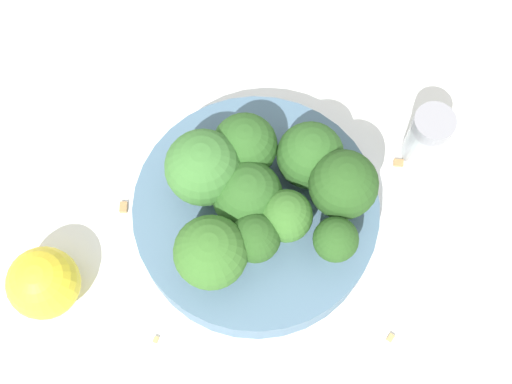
# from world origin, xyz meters

# --- Properties ---
(ground_plane) EXTENTS (3.00, 3.00, 0.00)m
(ground_plane) POSITION_xyz_m (0.00, 0.00, 0.00)
(ground_plane) COLOR white
(bowl) EXTENTS (0.20, 0.20, 0.04)m
(bowl) POSITION_xyz_m (0.00, 0.00, 0.02)
(bowl) COLOR slate
(bowl) RESTS_ON ground_plane
(broccoli_floret_0) EXTENTS (0.05, 0.05, 0.06)m
(broccoli_floret_0) POSITION_xyz_m (0.01, 0.00, 0.07)
(broccoli_floret_0) COLOR #7A9E5B
(broccoli_floret_0) RESTS_ON bowl
(broccoli_floret_1) EXTENTS (0.04, 0.04, 0.05)m
(broccoli_floret_1) POSITION_xyz_m (0.01, 0.03, 0.07)
(broccoli_floret_1) COLOR #8EB770
(broccoli_floret_1) RESTS_ON bowl
(broccoli_floret_2) EXTENTS (0.05, 0.05, 0.05)m
(broccoli_floret_2) POSITION_xyz_m (-0.05, -0.02, 0.07)
(broccoli_floret_2) COLOR #8EB770
(broccoli_floret_2) RESTS_ON bowl
(broccoli_floret_3) EXTENTS (0.05, 0.05, 0.07)m
(broccoli_floret_3) POSITION_xyz_m (0.04, 0.04, 0.07)
(broccoli_floret_3) COLOR #7A9E5B
(broccoli_floret_3) RESTS_ON bowl
(broccoli_floret_4) EXTENTS (0.05, 0.05, 0.06)m
(broccoli_floret_4) POSITION_xyz_m (-0.00, -0.04, 0.07)
(broccoli_floret_4) COLOR #8EB770
(broccoli_floret_4) RESTS_ON bowl
(broccoli_floret_5) EXTENTS (0.06, 0.06, 0.07)m
(broccoli_floret_5) POSITION_xyz_m (0.03, -0.03, 0.08)
(broccoli_floret_5) COLOR #84AD66
(broccoli_floret_5) RESTS_ON bowl
(broccoli_floret_6) EXTENTS (0.03, 0.03, 0.05)m
(broccoli_floret_6) POSITION_xyz_m (-0.05, 0.05, 0.07)
(broccoli_floret_6) COLOR #7A9E5B
(broccoli_floret_6) RESTS_ON bowl
(broccoli_floret_7) EXTENTS (0.05, 0.05, 0.06)m
(broccoli_floret_7) POSITION_xyz_m (-0.06, 0.01, 0.07)
(broccoli_floret_7) COLOR #8EB770
(broccoli_floret_7) RESTS_ON bowl
(broccoli_floret_8) EXTENTS (0.04, 0.04, 0.05)m
(broccoli_floret_8) POSITION_xyz_m (-0.02, 0.02, 0.07)
(broccoli_floret_8) COLOR #7A9E5B
(broccoli_floret_8) RESTS_ON bowl
(pepper_shaker) EXTENTS (0.03, 0.03, 0.06)m
(pepper_shaker) POSITION_xyz_m (-0.15, -0.03, 0.03)
(pepper_shaker) COLOR #B2B7BC
(pepper_shaker) RESTS_ON ground_plane
(lemon_wedge) EXTENTS (0.06, 0.06, 0.06)m
(lemon_wedge) POSITION_xyz_m (0.17, 0.02, 0.03)
(lemon_wedge) COLOR yellow
(lemon_wedge) RESTS_ON ground_plane
(almond_crumb_0) EXTENTS (0.01, 0.01, 0.01)m
(almond_crumb_0) POSITION_xyz_m (-0.13, -0.02, 0.00)
(almond_crumb_0) COLOR #AD7F4C
(almond_crumb_0) RESTS_ON ground_plane
(almond_crumb_1) EXTENTS (0.01, 0.01, 0.01)m
(almond_crumb_1) POSITION_xyz_m (0.10, 0.08, 0.00)
(almond_crumb_1) COLOR tan
(almond_crumb_1) RESTS_ON ground_plane
(almond_crumb_2) EXTENTS (0.01, 0.01, 0.01)m
(almond_crumb_2) POSITION_xyz_m (0.11, -0.04, 0.00)
(almond_crumb_2) COLOR #AD7F4C
(almond_crumb_2) RESTS_ON ground_plane
(almond_crumb_3) EXTENTS (0.01, 0.01, 0.01)m
(almond_crumb_3) POSITION_xyz_m (-0.08, 0.12, 0.00)
(almond_crumb_3) COLOR tan
(almond_crumb_3) RESTS_ON ground_plane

